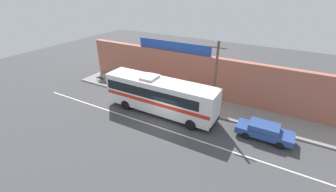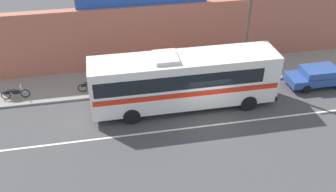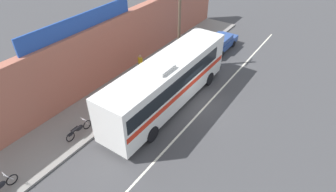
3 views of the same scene
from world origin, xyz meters
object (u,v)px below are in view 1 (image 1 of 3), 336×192
Objects in this scene: parked_car at (264,131)px; intercity_bus at (159,94)px; motorcycle_purple at (101,79)px; utility_pole at (215,79)px; pedestrian_near_shop at (195,92)px; motorcycle_green at (131,87)px.

intercity_bus is at bearing -175.74° from parked_car.
intercity_bus reaches higher than motorcycle_purple.
utility_pole is (-5.13, 1.44, 3.19)m from parked_car.
parked_car is 2.63× the size of pedestrian_near_shop.
pedestrian_near_shop is (12.73, 1.34, 0.60)m from motorcycle_purple.
intercity_bus is 2.53× the size of parked_car.
pedestrian_near_shop is at bearing 9.89° from motorcycle_green.
intercity_bus is at bearing -25.56° from motorcycle_green.
motorcycle_green is 1.05× the size of motorcycle_purple.
intercity_bus is at bearing -14.36° from motorcycle_purple.
utility_pole is 11.02m from motorcycle_green.
motorcycle_purple is at bearing 177.95° from utility_pole.
motorcycle_purple is (-4.98, 0.01, 0.00)m from motorcycle_green.
pedestrian_near_shop is at bearing 6.01° from motorcycle_purple.
motorcycle_purple is at bearing 179.87° from motorcycle_green.
motorcycle_green is at bearing 154.44° from intercity_bus.
intercity_bus reaches higher than motorcycle_green.
intercity_bus is 6.64× the size of pedestrian_near_shop.
parked_car is at bearing -5.53° from motorcycle_purple.
parked_car is 2.48× the size of motorcycle_purple.
intercity_bus is at bearing -155.61° from utility_pole.
utility_pole is (4.80, 2.18, 1.86)m from intercity_bus.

